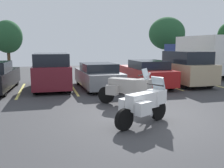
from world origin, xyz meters
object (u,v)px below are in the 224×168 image
(car_grey, at_px, (98,76))
(car_tan, at_px, (183,68))
(car_red, at_px, (146,73))
(box_truck, at_px, (199,55))
(motorcycle_touring, at_px, (144,103))
(motorcycle_third, at_px, (128,88))
(car_maroon, at_px, (52,71))

(car_grey, height_order, car_tan, car_tan)
(car_tan, bearing_deg, car_grey, -179.67)
(car_red, bearing_deg, car_grey, -178.12)
(car_grey, height_order, car_red, car_red)
(car_grey, distance_m, box_truck, 9.17)
(car_red, bearing_deg, motorcycle_touring, -113.21)
(car_red, bearing_deg, motorcycle_third, -120.53)
(motorcycle_third, xyz_separation_m, car_tan, (4.89, 4.27, 0.27))
(car_maroon, bearing_deg, box_truck, 14.52)
(car_tan, distance_m, box_truck, 4.71)
(box_truck, bearing_deg, motorcycle_third, -137.38)
(car_grey, distance_m, car_tan, 5.19)
(motorcycle_third, xyz_separation_m, car_grey, (-0.28, 4.24, -0.03))
(motorcycle_third, height_order, car_red, car_red)
(car_red, bearing_deg, car_tan, -1.55)
(car_tan, relative_size, box_truck, 0.76)
(motorcycle_third, bearing_deg, motorcycle_touring, -96.54)
(motorcycle_touring, distance_m, car_maroon, 7.38)
(car_maroon, height_order, car_red, car_maroon)
(car_grey, bearing_deg, motorcycle_third, -86.17)
(car_red, relative_size, car_tan, 1.04)
(car_maroon, xyz_separation_m, car_red, (5.23, -0.41, -0.22))
(motorcycle_touring, bearing_deg, box_truck, 49.11)
(car_red, xyz_separation_m, box_truck, (5.66, 3.23, 0.85))
(car_maroon, bearing_deg, car_tan, -3.56)
(motorcycle_touring, relative_size, motorcycle_third, 1.06)
(motorcycle_touring, height_order, car_grey, car_grey)
(car_tan, bearing_deg, car_red, 178.45)
(car_red, relative_size, box_truck, 0.79)
(car_tan, xyz_separation_m, box_truck, (3.32, 3.29, 0.60))
(car_grey, height_order, box_truck, box_truck)
(car_maroon, bearing_deg, car_red, -4.46)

